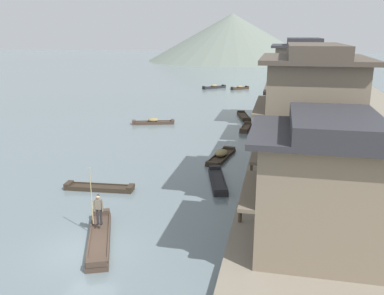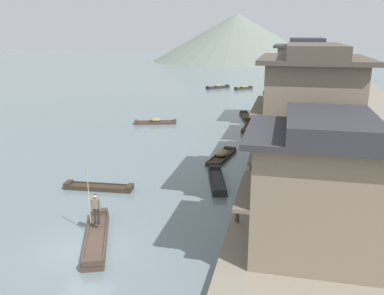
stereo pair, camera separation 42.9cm
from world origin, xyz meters
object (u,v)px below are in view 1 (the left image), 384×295
at_px(boat_moored_far, 99,188).
at_px(boat_midriver_drifting, 240,88).
at_px(boat_foreground_poled, 99,239).
at_px(boat_moored_second, 218,181).
at_px(boat_moored_third, 221,155).
at_px(house_waterfront_tall, 298,119).
at_px(mooring_post_dock_near, 240,214).
at_px(boat_midriver_upstream, 244,116).
at_px(house_waterfront_nearest, 329,187).
at_px(house_waterfront_far, 301,81).
at_px(boat_moored_nearest, 214,87).
at_px(house_waterfront_narrow, 302,104).
at_px(house_waterfront_second, 309,122).
at_px(boat_crossing_west, 246,128).
at_px(boat_upstream_distant, 153,122).
at_px(boatman_person, 98,206).
at_px(mooring_post_dock_mid, 251,166).

relative_size(boat_moored_far, boat_midriver_drifting, 1.46).
relative_size(boat_foreground_poled, boat_moored_second, 1.11).
bearing_deg(boat_midriver_drifting, boat_moored_third, -86.35).
bearing_deg(house_waterfront_tall, mooring_post_dock_near, -104.25).
distance_m(boat_foreground_poled, boat_midriver_upstream, 32.07).
bearing_deg(boat_midriver_drifting, boat_moored_far, -94.72).
distance_m(boat_moored_far, house_waterfront_nearest, 15.12).
relative_size(boat_moored_second, house_waterfront_far, 0.57).
bearing_deg(boat_midriver_drifting, boat_moored_nearest, 177.02).
bearing_deg(boat_moored_nearest, mooring_post_dock_near, -79.50).
distance_m(house_waterfront_nearest, house_waterfront_narrow, 21.27).
height_order(boat_midriver_drifting, house_waterfront_nearest, house_waterfront_nearest).
xyz_separation_m(boat_foreground_poled, house_waterfront_second, (10.04, 7.56, 4.69)).
distance_m(boat_moored_second, house_waterfront_nearest, 11.16).
bearing_deg(boat_crossing_west, boat_midriver_upstream, 97.05).
relative_size(boat_moored_second, house_waterfront_nearest, 0.69).
bearing_deg(house_waterfront_second, boat_moored_far, -175.17).
relative_size(boat_moored_second, boat_moored_far, 1.07).
bearing_deg(mooring_post_dock_near, boat_midriver_upstream, 94.80).
xyz_separation_m(boat_upstream_distant, boat_crossing_west, (10.32, -0.62, -0.07)).
distance_m(boat_foreground_poled, boat_crossing_west, 26.01).
bearing_deg(boat_upstream_distant, boat_crossing_west, -3.45).
relative_size(boat_midriver_drifting, boat_upstream_distant, 0.67).
bearing_deg(boat_upstream_distant, mooring_post_dock_near, -63.08).
relative_size(boat_foreground_poled, boat_midriver_upstream, 1.15).
bearing_deg(house_waterfront_second, boat_moored_nearest, 105.30).
xyz_separation_m(boat_moored_far, house_waterfront_far, (13.32, 22.82, 4.73)).
relative_size(house_waterfront_tall, house_waterfront_narrow, 0.93).
bearing_deg(boat_moored_second, house_waterfront_nearest, -55.11).
bearing_deg(house_waterfront_nearest, house_waterfront_narrow, 90.57).
xyz_separation_m(boat_foreground_poled, boat_upstream_distant, (-5.38, 26.16, 0.06)).
distance_m(boat_moored_far, house_waterfront_far, 26.84).
xyz_separation_m(boatman_person, boat_moored_third, (4.21, 14.15, -1.30)).
xyz_separation_m(house_waterfront_nearest, house_waterfront_tall, (-0.83, 14.21, 0.00)).
xyz_separation_m(house_waterfront_far, mooring_post_dock_mid, (-3.78, -18.80, -3.86)).
distance_m(boatman_person, mooring_post_dock_mid, 11.93).
xyz_separation_m(boat_crossing_west, house_waterfront_second, (5.11, -17.98, 4.69)).
bearing_deg(mooring_post_dock_near, boatman_person, -165.89).
relative_size(house_waterfront_narrow, mooring_post_dock_near, 7.74).
relative_size(boat_moored_nearest, boat_midriver_upstream, 0.83).
bearing_deg(boat_crossing_west, mooring_post_dock_near, -85.82).
height_order(boatman_person, boat_moored_far, boatman_person).
bearing_deg(boat_midriver_upstream, boat_midriver_drifting, 96.76).
xyz_separation_m(boat_crossing_west, house_waterfront_narrow, (5.39, -3.77, 3.39)).
xyz_separation_m(boat_moored_nearest, house_waterfront_far, (13.85, -27.62, 4.59)).
bearing_deg(boat_foreground_poled, boat_upstream_distant, 101.63).
bearing_deg(boat_moored_third, boat_midriver_drifting, 93.65).
bearing_deg(boat_moored_nearest, boatman_person, -86.82).
xyz_separation_m(boat_moored_third, boat_moored_far, (-6.80, -8.49, -0.12)).
bearing_deg(mooring_post_dock_mid, boatman_person, -125.68).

